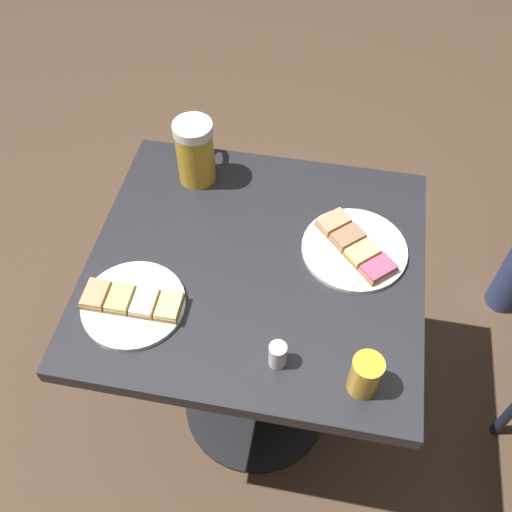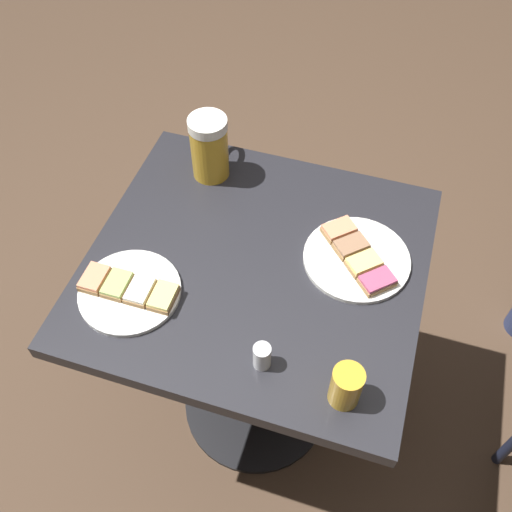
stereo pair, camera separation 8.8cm
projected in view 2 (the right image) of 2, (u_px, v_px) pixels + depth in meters
The scene contains 7 objects.
ground_plane at pixel (256, 402), 1.80m from camera, with size 6.00×6.00×0.00m, color #4C3828.
cafe_table at pixel (256, 307), 1.36m from camera, with size 0.66×0.71×0.74m.
plate_near at pixel (357, 257), 1.21m from camera, with size 0.23×0.23×0.03m.
plate_far at pixel (129, 290), 1.16m from camera, with size 0.21×0.21×0.03m.
beer_mug at pixel (210, 146), 1.32m from camera, with size 0.15×0.09×0.16m.
beer_glass_small at pixel (346, 386), 0.99m from camera, with size 0.06×0.06×0.09m, color gold.
salt_shaker at pixel (262, 356), 1.05m from camera, with size 0.03×0.03×0.06m, color silver.
Camera 2 is at (0.69, 0.22, 1.71)m, focal length 40.25 mm.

